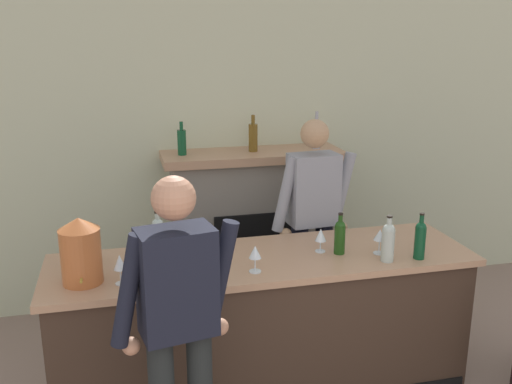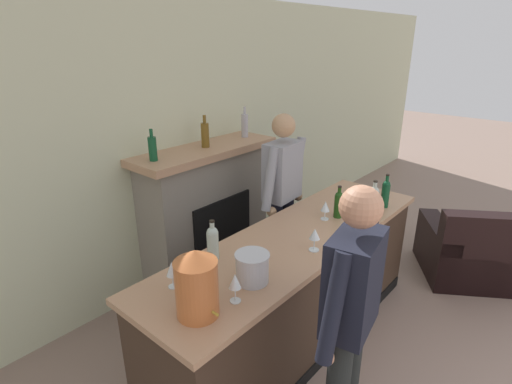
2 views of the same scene
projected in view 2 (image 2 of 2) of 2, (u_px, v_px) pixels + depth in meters
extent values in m
cube|color=beige|center=(153.00, 152.00, 3.69)|extent=(12.00, 0.07, 2.75)
cube|color=#3B2A1E|center=(295.00, 291.00, 3.21)|extent=(2.67, 0.70, 0.92)
cube|color=tan|center=(298.00, 238.00, 3.03)|extent=(2.74, 0.77, 0.04)
cube|color=black|center=(330.00, 352.00, 3.14)|extent=(2.61, 0.01, 0.10)
cube|color=gray|center=(207.00, 216.00, 4.07)|extent=(1.36, 0.44, 1.32)
cube|color=black|center=(224.00, 239.00, 3.99)|extent=(0.75, 0.02, 0.85)
cube|color=tan|center=(205.00, 151.00, 3.81)|extent=(1.52, 0.52, 0.07)
cylinder|color=#114828|center=(153.00, 149.00, 3.34)|extent=(0.07, 0.07, 0.20)
cylinder|color=#114828|center=(151.00, 133.00, 3.29)|extent=(0.03, 0.03, 0.07)
cylinder|color=brown|center=(205.00, 135.00, 3.76)|extent=(0.08, 0.08, 0.23)
cylinder|color=brown|center=(204.00, 119.00, 3.70)|extent=(0.03, 0.03, 0.08)
cylinder|color=#B0AFB7|center=(245.00, 126.00, 4.15)|extent=(0.07, 0.07, 0.24)
cylinder|color=#B0AFB7|center=(245.00, 110.00, 4.09)|extent=(0.03, 0.03, 0.08)
cube|color=black|center=(466.00, 256.00, 4.22)|extent=(1.18, 1.17, 0.41)
cube|color=black|center=(482.00, 255.00, 3.83)|extent=(0.61, 0.79, 0.84)
cube|color=black|center=(499.00, 252.00, 4.16)|extent=(0.83, 0.64, 0.55)
cube|color=black|center=(435.00, 248.00, 4.23)|extent=(0.83, 0.64, 0.55)
cylinder|color=black|center=(348.00, 380.00, 2.37)|extent=(0.13, 0.13, 0.93)
cube|color=black|center=(353.00, 283.00, 2.02)|extent=(0.39, 0.28, 0.54)
cylinder|color=black|center=(362.00, 263.00, 2.22)|extent=(0.20, 0.08, 0.57)
sphere|color=tan|center=(354.00, 307.00, 2.34)|extent=(0.09, 0.09, 0.09)
cylinder|color=black|center=(333.00, 308.00, 1.85)|extent=(0.20, 0.08, 0.57)
sphere|color=tan|center=(325.00, 357.00, 1.97)|extent=(0.09, 0.09, 0.09)
sphere|color=tan|center=(361.00, 207.00, 1.87)|extent=(0.21, 0.21, 0.21)
cylinder|color=#1C1E30|center=(275.00, 248.00, 3.83)|extent=(0.13, 0.13, 0.96)
cube|color=black|center=(280.00, 289.00, 3.95)|extent=(0.12, 0.25, 0.07)
cylinder|color=#1C1E30|center=(286.00, 240.00, 3.98)|extent=(0.13, 0.13, 0.96)
cube|color=black|center=(291.00, 280.00, 4.10)|extent=(0.12, 0.25, 0.07)
cube|color=#91939C|center=(282.00, 171.00, 3.63)|extent=(0.38, 0.25, 0.53)
cylinder|color=#91939C|center=(270.00, 179.00, 3.45)|extent=(0.20, 0.08, 0.57)
sphere|color=tan|center=(272.00, 212.00, 3.55)|extent=(0.09, 0.09, 0.09)
cylinder|color=#91939C|center=(297.00, 167.00, 3.80)|extent=(0.20, 0.08, 0.57)
sphere|color=tan|center=(298.00, 196.00, 3.90)|extent=(0.09, 0.09, 0.09)
sphere|color=tan|center=(284.00, 126.00, 3.48)|extent=(0.21, 0.21, 0.21)
cylinder|color=#C06633|center=(197.00, 289.00, 2.11)|extent=(0.23, 0.23, 0.32)
cone|color=#C06633|center=(195.00, 256.00, 2.04)|extent=(0.24, 0.24, 0.07)
cylinder|color=#B29333|center=(215.00, 314.00, 2.06)|extent=(0.02, 0.04, 0.02)
cylinder|color=silver|center=(252.00, 269.00, 2.43)|extent=(0.20, 0.20, 0.18)
cylinder|color=silver|center=(252.00, 255.00, 2.39)|extent=(0.21, 0.21, 0.01)
cylinder|color=#1B4212|center=(338.00, 207.00, 3.31)|extent=(0.07, 0.07, 0.19)
sphere|color=#1B4212|center=(339.00, 196.00, 3.28)|extent=(0.07, 0.07, 0.07)
cylinder|color=#1B4212|center=(339.00, 192.00, 3.26)|extent=(0.03, 0.03, 0.07)
cylinder|color=black|center=(340.00, 187.00, 3.25)|extent=(0.03, 0.03, 0.01)
cylinder|color=#AEBBAE|center=(373.00, 203.00, 3.36)|extent=(0.08, 0.08, 0.21)
sphere|color=#AEBBAE|center=(374.00, 191.00, 3.33)|extent=(0.08, 0.08, 0.08)
cylinder|color=#AEBBAE|center=(375.00, 187.00, 3.31)|extent=(0.03, 0.03, 0.08)
cylinder|color=black|center=(376.00, 181.00, 3.29)|extent=(0.04, 0.04, 0.01)
cylinder|color=#0E4023|center=(385.00, 196.00, 3.51)|extent=(0.07, 0.07, 0.21)
sphere|color=#0E4023|center=(387.00, 185.00, 3.47)|extent=(0.07, 0.07, 0.07)
cylinder|color=#0E4023|center=(387.00, 180.00, 3.46)|extent=(0.03, 0.03, 0.08)
cylinder|color=black|center=(388.00, 175.00, 3.44)|extent=(0.03, 0.03, 0.01)
cylinder|color=#ACBEB1|center=(213.00, 245.00, 2.68)|extent=(0.08, 0.08, 0.19)
sphere|color=#ACBEB1|center=(212.00, 232.00, 2.65)|extent=(0.08, 0.08, 0.08)
cylinder|color=#ACBEB1|center=(212.00, 227.00, 2.63)|extent=(0.03, 0.03, 0.08)
cylinder|color=black|center=(212.00, 221.00, 2.62)|extent=(0.04, 0.04, 0.01)
cylinder|color=silver|center=(325.00, 219.00, 3.30)|extent=(0.07, 0.07, 0.01)
cylinder|color=silver|center=(325.00, 215.00, 3.29)|extent=(0.01, 0.01, 0.07)
cone|color=silver|center=(325.00, 206.00, 3.26)|extent=(0.07, 0.07, 0.08)
cylinder|color=silver|center=(235.00, 301.00, 2.27)|extent=(0.06, 0.06, 0.01)
cylinder|color=silver|center=(235.00, 294.00, 2.25)|extent=(0.01, 0.01, 0.09)
cone|color=silver|center=(235.00, 281.00, 2.22)|extent=(0.07, 0.07, 0.09)
cylinder|color=silver|center=(359.00, 210.00, 3.48)|extent=(0.07, 0.07, 0.01)
cylinder|color=silver|center=(359.00, 205.00, 3.46)|extent=(0.01, 0.01, 0.09)
cone|color=silver|center=(360.00, 196.00, 3.43)|extent=(0.08, 0.08, 0.07)
cylinder|color=silver|center=(173.00, 286.00, 2.40)|extent=(0.06, 0.06, 0.01)
cylinder|color=silver|center=(173.00, 281.00, 2.39)|extent=(0.01, 0.01, 0.08)
cone|color=silver|center=(172.00, 269.00, 2.36)|extent=(0.07, 0.07, 0.09)
cylinder|color=silver|center=(314.00, 250.00, 2.82)|extent=(0.07, 0.07, 0.01)
cylinder|color=silver|center=(314.00, 244.00, 2.80)|extent=(0.01, 0.01, 0.08)
cone|color=silver|center=(315.00, 234.00, 2.77)|extent=(0.08, 0.08, 0.08)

